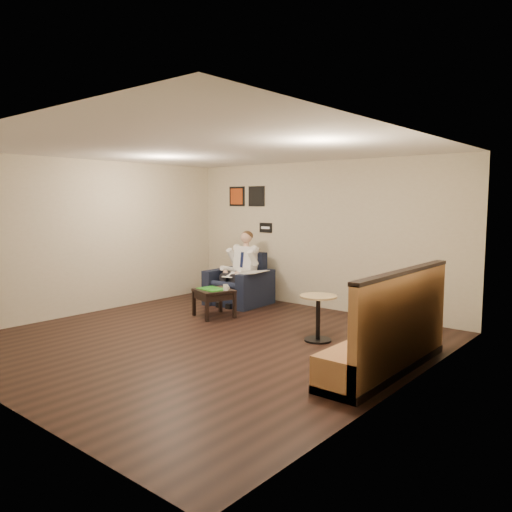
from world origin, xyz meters
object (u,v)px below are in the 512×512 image
Objects in this scene: armchair at (239,279)px; coffee_mug at (226,287)px; side_table at (214,303)px; cafe_table at (318,318)px; green_folder at (212,289)px; smartphone at (224,289)px; banquette at (385,321)px; seated_man at (235,270)px.

coffee_mug is at bearing -62.79° from armchair.
cafe_table is at bearing -3.10° from side_table.
cafe_table is at bearing -2.80° from green_folder.
banquette reaches higher than smartphone.
coffee_mug is (0.27, 0.07, 0.05)m from green_folder.
side_table is (0.38, -1.09, -0.26)m from armchair.
side_table is at bearing 176.90° from cafe_table.
side_table is at bearing 15.02° from green_folder.
coffee_mug is 2.05m from cafe_table.
armchair is 0.75× the size of seated_man.
armchair reaches higher than cafe_table.
green_folder is 0.20× the size of banquette.
side_table is at bearing 169.11° from banquette.
banquette is (3.47, -0.84, 0.12)m from smartphone.
banquette is at bearing 15.11° from smartphone.
armchair is at bearing 90.00° from seated_man.
side_table is 3.66m from banquette.
green_folder is (0.35, -1.10, -0.01)m from armchair.
armchair is 1.19m from side_table.
banquette is at bearing -10.62° from green_folder.
seated_man is at bearing 123.90° from coffee_mug.
cafe_table is at bearing -25.81° from seated_man.
seated_man is 2.31× the size of side_table.
banquette is at bearing -23.28° from cafe_table.
side_table is at bearing -74.13° from armchair.
side_table is 2.27m from cafe_table.
smartphone is (0.49, -0.95, -0.01)m from armchair.
smartphone is 0.06× the size of banquette.
side_table is at bearing -164.98° from coffee_mug.
seated_man is (0.01, -0.13, 0.19)m from armchair.
cafe_table is (2.65, -1.22, -0.17)m from armchair.
seated_man is at bearing 157.68° from cafe_table.
seated_man reaches higher than green_folder.
coffee_mug is 3.44m from banquette.
banquette is (3.58, -0.69, 0.37)m from side_table.
banquette is (3.35, -0.75, 0.07)m from coffee_mug.
green_folder reaches higher than side_table.
armchair is at bearing 107.40° from green_folder.
green_folder is (0.34, -0.97, -0.20)m from seated_man.
armchair is 6.85× the size of smartphone.
smartphone is 2.18m from cafe_table.
cafe_table is at bearing 156.72° from banquette.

